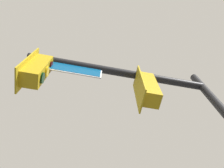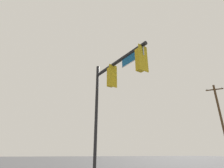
{
  "view_description": "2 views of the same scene",
  "coord_description": "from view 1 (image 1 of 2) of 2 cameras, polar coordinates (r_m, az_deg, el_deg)",
  "views": [
    {
      "loc": [
        -6.26,
        -5.84,
        1.69
      ],
      "look_at": [
        -6.23,
        -8.14,
        6.74
      ],
      "focal_mm": 35.0,
      "sensor_mm": 36.0,
      "label": 1
    },
    {
      "loc": [
        1.08,
        -11.42,
        1.89
      ],
      "look_at": [
        -6.5,
        -8.03,
        5.25
      ],
      "focal_mm": 28.0,
      "sensor_mm": 36.0,
      "label": 2
    }
  ],
  "objects": [
    {
      "name": "signal_pole_near",
      "position": [
        4.15,
        6.83,
        -3.99
      ],
      "size": [
        4.26,
        1.12,
        7.15
      ],
      "color": "black",
      "rests_on": "ground_plane"
    }
  ]
}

